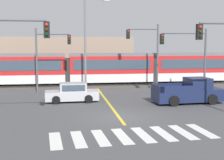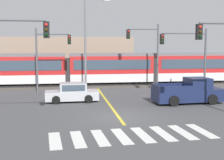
{
  "view_description": "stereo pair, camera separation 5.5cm",
  "coord_description": "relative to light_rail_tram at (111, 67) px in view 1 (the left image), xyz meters",
  "views": [
    {
      "loc": [
        -3.32,
        -19.05,
        4.58
      ],
      "look_at": [
        0.57,
        6.72,
        1.6
      ],
      "focal_mm": 50.0,
      "sensor_mm": 36.0,
      "label": 1
    },
    {
      "loc": [
        -3.27,
        -19.06,
        4.58
      ],
      "look_at": [
        0.57,
        6.72,
        1.6
      ],
      "focal_mm": 50.0,
      "sensor_mm": 36.0,
      "label": 2
    }
  ],
  "objects": [
    {
      "name": "rail_near",
      "position": [
        -1.67,
        -0.71,
        -1.82
      ],
      "size": [
        120.0,
        0.08,
        0.1
      ],
      "primitive_type": "cube",
      "color": "#939399",
      "rests_on": "track_bed"
    },
    {
      "name": "ground_plane",
      "position": [
        -1.67,
        -14.92,
        -2.05
      ],
      "size": [
        200.0,
        200.0,
        0.0
      ],
      "primitive_type": "plane",
      "color": "#474749"
    },
    {
      "name": "traffic_light_near_left",
      "position": [
        -8.22,
        -16.5,
        2.1
      ],
      "size": [
        3.75,
        0.38,
        6.23
      ],
      "color": "#515459",
      "rests_on": "ground"
    },
    {
      "name": "light_rail_tram",
      "position": [
        0.0,
        0.0,
        0.0
      ],
      "size": [
        28.0,
        2.64,
        3.43
      ],
      "color": "silver",
      "rests_on": "track_bed"
    },
    {
      "name": "street_lamp_centre",
      "position": [
        -2.76,
        -3.08,
        3.17
      ],
      "size": [
        2.53,
        0.28,
        9.17
      ],
      "color": "slate",
      "rests_on": "ground"
    },
    {
      "name": "crosswalk_stripe_5",
      "position": [
        -0.03,
        -18.84,
        -2.04
      ],
      "size": [
        0.76,
        2.83,
        0.01
      ],
      "primitive_type": "cube",
      "rotation": [
        0.0,
        0.0,
        0.07
      ],
      "color": "silver",
      "rests_on": "ground"
    },
    {
      "name": "rail_far",
      "position": [
        -1.67,
        0.73,
        -1.82
      ],
      "size": [
        120.0,
        0.08,
        0.1
      ],
      "primitive_type": "cube",
      "color": "#939399",
      "rests_on": "track_bed"
    },
    {
      "name": "crosswalk_stripe_6",
      "position": [
        1.07,
        -18.76,
        -2.04
      ],
      "size": [
        0.76,
        2.83,
        0.01
      ],
      "primitive_type": "cube",
      "rotation": [
        0.0,
        0.0,
        0.07
      ],
      "color": "silver",
      "rests_on": "ground"
    },
    {
      "name": "lane_centre_line",
      "position": [
        -1.67,
        -9.48,
        -2.04
      ],
      "size": [
        0.2,
        14.96,
        0.01
      ],
      "primitive_type": "cube",
      "color": "gold",
      "rests_on": "ground"
    },
    {
      "name": "sedan_crossing",
      "position": [
        -4.48,
        -9.02,
        -1.35
      ],
      "size": [
        4.26,
        2.03,
        1.52
      ],
      "color": "#B7BABF",
      "rests_on": "ground"
    },
    {
      "name": "traffic_light_mid_right",
      "position": [
        5.83,
        -7.9,
        1.93
      ],
      "size": [
        4.25,
        0.38,
        5.95
      ],
      "color": "#515459",
      "rests_on": "ground"
    },
    {
      "name": "crosswalk_stripe_1",
      "position": [
        -4.41,
        -19.16,
        -2.04
      ],
      "size": [
        0.76,
        2.83,
        0.01
      ],
      "primitive_type": "cube",
      "rotation": [
        0.0,
        0.0,
        0.07
      ],
      "color": "silver",
      "rests_on": "ground"
    },
    {
      "name": "track_bed",
      "position": [
        -1.67,
        0.01,
        -1.96
      ],
      "size": [
        120.0,
        4.0,
        0.18
      ],
      "primitive_type": "cube",
      "color": "#4C4742",
      "rests_on": "ground"
    },
    {
      "name": "pickup_truck",
      "position": [
        4.6,
        -11.01,
        -1.2
      ],
      "size": [
        5.51,
        2.47,
        1.98
      ],
      "color": "#192347",
      "rests_on": "ground"
    },
    {
      "name": "building_backdrop_far",
      "position": [
        -6.07,
        9.99,
        0.74
      ],
      "size": [
        20.38,
        6.0,
        5.57
      ],
      "primitive_type": "cube",
      "color": "gray",
      "rests_on": "ground"
    },
    {
      "name": "crosswalk_stripe_2",
      "position": [
        -3.32,
        -19.08,
        -2.04
      ],
      "size": [
        0.76,
        2.83,
        0.01
      ],
      "primitive_type": "cube",
      "rotation": [
        0.0,
        0.0,
        0.07
      ],
      "color": "silver",
      "rests_on": "ground"
    },
    {
      "name": "traffic_light_far_right",
      "position": [
        3.1,
        -3.99,
        2.21
      ],
      "size": [
        3.25,
        0.38,
        6.58
      ],
      "color": "#515459",
      "rests_on": "ground"
    },
    {
      "name": "crosswalk_stripe_4",
      "position": [
        -1.12,
        -18.92,
        -2.04
      ],
      "size": [
        0.76,
        2.83,
        0.01
      ],
      "primitive_type": "cube",
      "rotation": [
        0.0,
        0.0,
        0.07
      ],
      "color": "silver",
      "rests_on": "ground"
    },
    {
      "name": "crosswalk_stripe_7",
      "position": [
        2.17,
        -18.67,
        -2.04
      ],
      "size": [
        0.76,
        2.83,
        0.01
      ],
      "primitive_type": "cube",
      "rotation": [
        0.0,
        0.0,
        0.07
      ],
      "color": "silver",
      "rests_on": "ground"
    },
    {
      "name": "crosswalk_stripe_3",
      "position": [
        -2.22,
        -19.0,
        -2.04
      ],
      "size": [
        0.76,
        2.83,
        0.01
      ],
      "primitive_type": "cube",
      "rotation": [
        0.0,
        0.0,
        0.07
      ],
      "color": "silver",
      "rests_on": "ground"
    },
    {
      "name": "traffic_light_far_left",
      "position": [
        -6.51,
        -4.58,
        1.88
      ],
      "size": [
        3.25,
        0.38,
        6.05
      ],
      "color": "#515459",
      "rests_on": "ground"
    },
    {
      "name": "crosswalk_stripe_0",
      "position": [
        -5.51,
        -19.24,
        -2.04
      ],
      "size": [
        0.76,
        2.83,
        0.01
      ],
      "primitive_type": "cube",
      "rotation": [
        0.0,
        0.0,
        0.07
      ],
      "color": "silver",
      "rests_on": "ground"
    }
  ]
}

